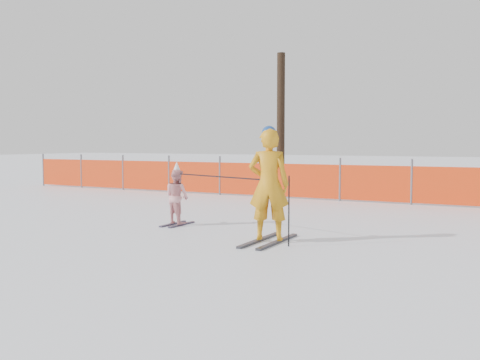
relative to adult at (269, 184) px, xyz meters
name	(u,v)px	position (x,y,z in m)	size (l,w,h in m)	color
ground	(227,238)	(-0.80, -0.02, -0.98)	(120.00, 120.00, 0.00)	white
adult	(269,184)	(0.00, 0.00, 0.00)	(0.79, 1.55, 1.97)	black
child	(177,196)	(-2.45, 0.84, -0.39)	(0.64, 0.87, 1.30)	black
ski_poles	(240,187)	(-0.67, 0.22, -0.09)	(2.79, 1.02, 1.15)	black
safety_fence	(235,178)	(-4.31, 6.78, -0.43)	(17.22, 0.06, 1.25)	#595960
tree_trunks	(467,111)	(2.22, 10.20, 1.70)	(10.66, 0.99, 6.10)	#311E15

